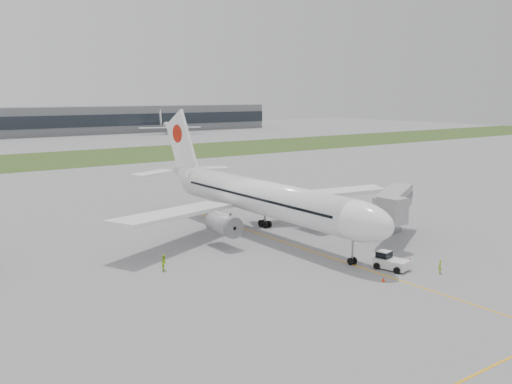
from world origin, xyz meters
TOP-DOWN VIEW (x-y plane):
  - ground at (0.00, 0.00)m, footprint 600.00×600.00m
  - apron_markings at (0.00, -5.00)m, footprint 70.00×70.00m
  - grass_strip at (0.00, 120.00)m, footprint 600.00×50.00m
  - airliner at (0.00, 4.87)m, footprint 48.13×53.95m
  - pushback_tug at (2.41, -18.77)m, footprint 3.34×4.31m
  - jet_bridge at (13.70, -9.43)m, footprint 14.20×10.99m
  - safety_cone_left at (-1.83, -21.61)m, footprint 0.41×0.41m
  - safety_cone_right at (6.42, -18.54)m, footprint 0.43×0.43m
  - ground_crew_near at (5.77, -23.37)m, footprint 0.66×0.52m
  - ground_crew_far at (-19.57, -3.64)m, footprint 1.04×1.15m
  - distant_aircraft_right at (87.25, 199.90)m, footprint 38.55×36.31m

SIDE VIEW (x-z plane):
  - ground at x=0.00m, z-range 0.00..0.00m
  - apron_markings at x=0.00m, z-range -0.02..0.02m
  - distant_aircraft_right at x=87.25m, z-range -5.96..5.96m
  - grass_strip at x=0.00m, z-range 0.00..0.02m
  - safety_cone_left at x=-1.83m, z-range 0.00..0.57m
  - safety_cone_right at x=6.42m, z-range 0.00..0.60m
  - ground_crew_near at x=5.77m, z-range 0.00..1.58m
  - pushback_tug at x=2.41m, z-range -0.08..1.93m
  - ground_crew_far at x=-19.57m, z-range 0.00..1.92m
  - jet_bridge at x=13.70m, z-range 1.70..8.78m
  - airliner at x=0.00m, z-range -3.28..14.60m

